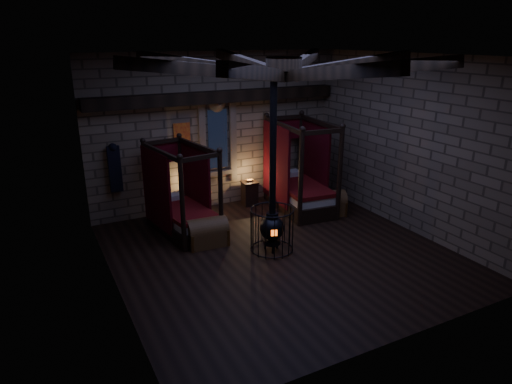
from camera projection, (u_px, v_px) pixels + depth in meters
name	position (u px, v px, depth m)	size (l,w,h in m)	color
room	(281.00, 79.00, 8.96)	(7.02, 7.02, 4.29)	black
bed_left	(182.00, 211.00, 11.08)	(1.37, 2.18, 2.13)	black
bed_right	(298.00, 187.00, 12.61)	(1.44, 2.42, 2.42)	black
trunk_left	(207.00, 233.00, 10.41)	(0.94, 0.63, 0.66)	brown
trunk_right	(328.00, 204.00, 12.21)	(1.05, 0.83, 0.68)	brown
nightstand_left	(187.00, 203.00, 12.12)	(0.49, 0.48, 0.81)	black
nightstand_right	(250.00, 193.00, 12.89)	(0.45, 0.44, 0.75)	black
stove	(272.00, 225.00, 10.04)	(0.96, 0.96, 4.05)	black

